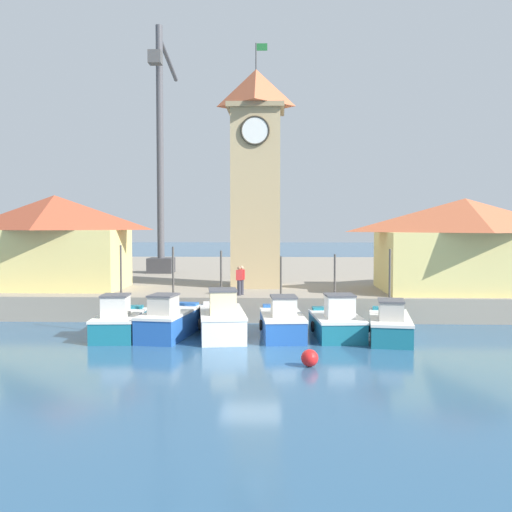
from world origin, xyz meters
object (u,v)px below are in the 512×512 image
fishing_boat_left_outer (169,321)px  fishing_boat_left_inner (222,320)px  fishing_boat_far_left (119,322)px  fishing_boat_mid_right (390,325)px  port_crane_near (161,178)px  warehouse_right (464,244)px  warehouse_left (55,241)px  dock_worker_along_quay (239,280)px  mooring_buoy (310,358)px  clock_tower (256,173)px  fishing_boat_mid_left (282,322)px  fishing_boat_center (337,322)px  dock_worker_near_tower (242,280)px

fishing_boat_left_outer → fishing_boat_left_inner: 2.49m
fishing_boat_far_left → fishing_boat_left_inner: fishing_boat_far_left is taller
fishing_boat_mid_right → port_crane_near: (-14.68, 20.57, 8.38)m
warehouse_right → fishing_boat_left_inner: bearing=-150.5°
fishing_boat_left_inner → warehouse_right: warehouse_right is taller
fishing_boat_left_inner → warehouse_left: 14.12m
fishing_boat_left_inner → warehouse_left: size_ratio=0.61×
fishing_boat_left_inner → dock_worker_along_quay: fishing_boat_left_inner is taller
warehouse_left → mooring_buoy: size_ratio=13.30×
fishing_boat_mid_right → dock_worker_along_quay: size_ratio=3.25×
warehouse_left → dock_worker_along_quay: warehouse_left is taller
clock_tower → fishing_boat_mid_left: bearing=-80.6°
fishing_boat_far_left → fishing_boat_center: (10.24, 0.31, -0.01)m
clock_tower → mooring_buoy: 17.77m
fishing_boat_left_outer → fishing_boat_left_inner: bearing=1.7°
clock_tower → warehouse_left: 13.03m
fishing_boat_left_outer → fishing_boat_mid_left: fishing_boat_left_outer is taller
clock_tower → fishing_boat_center: bearing=-66.7°
fishing_boat_mid_left → dock_worker_along_quay: size_ratio=3.06×
clock_tower → dock_worker_near_tower: (-0.63, -4.42, -6.30)m
fishing_boat_far_left → fishing_boat_center: bearing=1.8°
fishing_boat_far_left → dock_worker_near_tower: fishing_boat_far_left is taller
fishing_boat_left_inner → port_crane_near: bearing=108.7°
clock_tower → port_crane_near: 13.32m
warehouse_right → port_crane_near: (-20.45, 12.65, 4.90)m
fishing_boat_far_left → warehouse_right: bearing=23.1°
fishing_boat_center → warehouse_left: warehouse_left is taller
warehouse_right → fishing_boat_center: bearing=-137.3°
clock_tower → dock_worker_near_tower: clock_tower is taller
fishing_boat_left_inner → mooring_buoy: fishing_boat_left_inner is taller
fishing_boat_far_left → dock_worker_near_tower: (5.45, 5.56, 1.50)m
fishing_boat_center → warehouse_right: 11.66m
warehouse_left → dock_worker_near_tower: size_ratio=5.33×
fishing_boat_far_left → dock_worker_near_tower: 7.93m
fishing_boat_far_left → dock_worker_near_tower: size_ratio=2.84×
mooring_buoy → clock_tower: bearing=99.4°
clock_tower → fishing_boat_left_inner: bearing=-97.2°
fishing_boat_mid_left → dock_worker_along_quay: bearing=116.0°
fishing_boat_left_outer → clock_tower: 13.09m
port_crane_near → clock_tower: bearing=-52.4°
fishing_boat_left_inner → mooring_buoy: bearing=-56.4°
fishing_boat_center → mooring_buoy: fishing_boat_center is taller
fishing_boat_far_left → clock_tower: (6.09, 9.98, 7.80)m
warehouse_left → dock_worker_along_quay: size_ratio=5.33×
warehouse_left → dock_worker_near_tower: bearing=-13.5°
mooring_buoy → dock_worker_near_tower: (-3.22, 11.15, 1.88)m
fishing_boat_mid_left → fishing_boat_mid_right: (4.98, -0.45, -0.03)m
warehouse_right → dock_worker_near_tower: bearing=-169.9°
fishing_boat_left_outer → clock_tower: bearing=69.3°
fishing_boat_left_inner → clock_tower: (1.24, 9.80, 7.71)m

